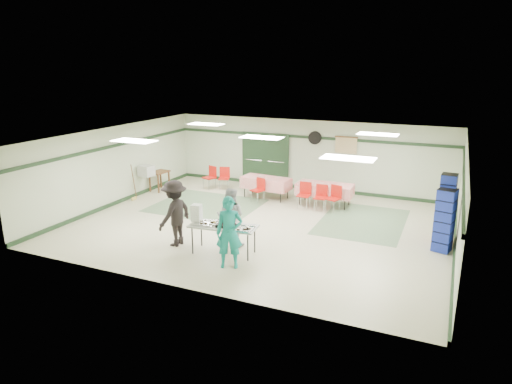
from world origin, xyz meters
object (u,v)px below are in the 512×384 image
at_px(volunteer_dark, 175,213).
at_px(dining_table_a, 325,189).
at_px(volunteer_teal, 229,233).
at_px(dining_table_b, 266,183).
at_px(chair_b, 305,192).
at_px(chair_loose_a, 224,176).
at_px(crate_stack_blue_b, 446,211).
at_px(printer_table, 159,175).
at_px(chair_a, 321,195).
at_px(broom, 134,182).
at_px(office_printer, 146,171).
at_px(crate_stack_red, 445,215).
at_px(serving_table, 223,227).
at_px(chair_d, 259,188).
at_px(chair_c, 334,196).
at_px(chair_loose_b, 211,175).
at_px(volunteer_grey, 230,217).
at_px(crate_stack_blue_a, 444,220).

xyz_separation_m(volunteer_dark, dining_table_a, (2.69, 5.16, -0.33)).
relative_size(volunteer_teal, dining_table_b, 0.96).
height_order(chair_b, chair_loose_a, chair_b).
xyz_separation_m(volunteer_teal, chair_b, (0.18, 5.26, -0.34)).
height_order(volunteer_dark, crate_stack_blue_b, crate_stack_blue_b).
height_order(volunteer_teal, printer_table, volunteer_teal).
height_order(chair_a, broom, broom).
bearing_deg(office_printer, crate_stack_red, 4.22).
relative_size(serving_table, chair_d, 2.10).
bearing_deg(chair_c, chair_d, -159.17).
xyz_separation_m(dining_table_a, office_printer, (-6.37, -1.49, 0.37)).
bearing_deg(volunteer_teal, chair_loose_b, 100.65).
height_order(volunteer_teal, chair_a, volunteer_teal).
height_order(volunteer_teal, broom, volunteer_teal).
bearing_deg(chair_a, volunteer_dark, -123.47).
relative_size(chair_b, broom, 0.68).
xyz_separation_m(chair_a, chair_b, (-0.58, 0.00, 0.02)).
relative_size(chair_loose_b, crate_stack_red, 0.59).
relative_size(volunteer_grey, crate_stack_blue_b, 0.80).
relative_size(dining_table_b, chair_loose_b, 2.04).
relative_size(volunteer_dark, chair_d, 2.09).
height_order(chair_loose_a, crate_stack_blue_a, crate_stack_blue_a).
bearing_deg(broom, serving_table, -43.00).
height_order(chair_loose_b, crate_stack_blue_a, crate_stack_blue_a).
distance_m(dining_table_b, chair_loose_b, 2.47).
height_order(serving_table, volunteer_grey, volunteer_grey).
bearing_deg(chair_c, serving_table, -89.98).
height_order(serving_table, dining_table_b, dining_table_b).
relative_size(chair_b, crate_stack_blue_b, 0.44).
bearing_deg(volunteer_dark, broom, -122.60).
bearing_deg(dining_table_a, chair_b, -134.08).
relative_size(volunteer_dark, office_printer, 3.58).
height_order(volunteer_grey, broom, volunteer_grey).
distance_m(chair_a, chair_c, 0.46).
bearing_deg(chair_b, dining_table_b, 161.13).
height_order(chair_c, chair_loose_b, chair_loose_b).
bearing_deg(crate_stack_blue_a, chair_loose_b, 160.82).
bearing_deg(volunteer_teal, crate_stack_red, 17.54).
relative_size(serving_table, dining_table_b, 0.98).
height_order(chair_loose_b, office_printer, office_printer).
distance_m(crate_stack_blue_b, office_printer, 10.34).
relative_size(volunteer_grey, chair_loose_b, 1.78).
bearing_deg(crate_stack_red, printer_table, 173.07).
bearing_deg(chair_c, office_printer, -151.55).
bearing_deg(dining_table_b, office_printer, -155.15).
relative_size(serving_table, volunteer_teal, 1.03).
relative_size(volunteer_teal, crate_stack_red, 1.15).
bearing_deg(chair_d, crate_stack_red, 7.43).
bearing_deg(chair_b, crate_stack_blue_a, -25.67).
bearing_deg(volunteer_grey, volunteer_dark, 12.06).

